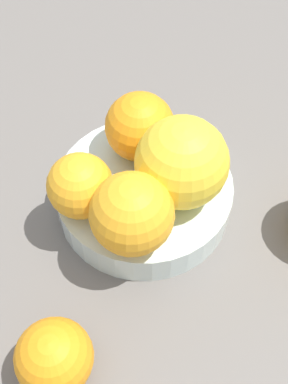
% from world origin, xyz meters
% --- Properties ---
extents(ground_plane, '(1.10, 1.10, 0.02)m').
position_xyz_m(ground_plane, '(0.00, 0.00, -0.01)').
color(ground_plane, '#66605B').
extents(fruit_bowl, '(0.18, 0.18, 0.04)m').
position_xyz_m(fruit_bowl, '(0.00, 0.00, 0.02)').
color(fruit_bowl, silver).
rests_on(fruit_bowl, ground_plane).
extents(orange_in_bowl_0, '(0.09, 0.09, 0.09)m').
position_xyz_m(orange_in_bowl_0, '(0.02, -0.03, 0.08)').
color(orange_in_bowl_0, yellow).
rests_on(orange_in_bowl_0, fruit_bowl).
extents(orange_in_bowl_1, '(0.07, 0.07, 0.07)m').
position_xyz_m(orange_in_bowl_1, '(0.02, 0.04, 0.07)').
color(orange_in_bowl_1, orange).
rests_on(orange_in_bowl_1, fruit_bowl).
extents(orange_in_bowl_2, '(0.08, 0.08, 0.08)m').
position_xyz_m(orange_in_bowl_2, '(-0.05, -0.04, 0.07)').
color(orange_in_bowl_2, '#F9A823').
rests_on(orange_in_bowl_2, fruit_bowl).
extents(orange_in_bowl_3, '(0.06, 0.06, 0.06)m').
position_xyz_m(orange_in_bowl_3, '(-0.06, 0.02, 0.07)').
color(orange_in_bowl_3, '#F9A823').
rests_on(orange_in_bowl_3, fruit_bowl).
extents(orange_loose_0, '(0.06, 0.06, 0.06)m').
position_xyz_m(orange_loose_0, '(-0.16, -0.09, 0.03)').
color(orange_loose_0, orange).
rests_on(orange_loose_0, ground_plane).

